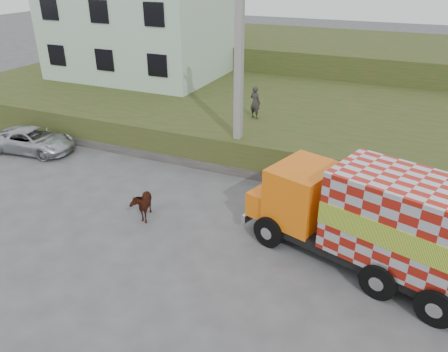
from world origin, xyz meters
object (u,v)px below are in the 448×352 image
at_px(cow, 142,203).
at_px(pedestrian, 255,102).
at_px(cargo_truck, 375,220).
at_px(utility_pole, 239,77).
at_px(suv, 33,140).

distance_m(cow, pedestrian, 7.94).
relative_size(cargo_truck, cow, 5.58).
xyz_separation_m(utility_pole, cargo_truck, (6.06, -4.62, -2.46)).
distance_m(utility_pole, cargo_truck, 8.00).
bearing_deg(cargo_truck, suv, -171.87).
bearing_deg(pedestrian, cow, 98.76).
distance_m(utility_pole, pedestrian, 3.25).
bearing_deg(cargo_truck, utility_pole, 160.29).
bearing_deg(utility_pole, pedestrian, 94.84).
bearing_deg(pedestrian, cargo_truck, 149.76).
xyz_separation_m(cow, pedestrian, (1.38, 7.63, 1.71)).
xyz_separation_m(utility_pole, cow, (-1.61, -4.94, -3.52)).
relative_size(cow, pedestrian, 0.86).
bearing_deg(cow, pedestrian, 55.52).
height_order(suv, pedestrian, pedestrian).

